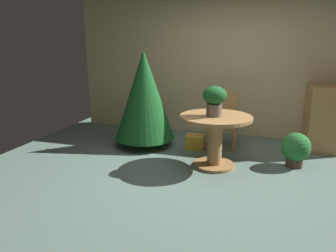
# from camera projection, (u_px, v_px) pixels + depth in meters

# --- Properties ---
(ground_plane) EXTENTS (6.60, 6.60, 0.00)m
(ground_plane) POSITION_uv_depth(u_px,v_px,m) (211.00, 179.00, 3.88)
(ground_plane) COLOR slate
(back_wall_panel) EXTENTS (6.00, 0.10, 2.60)m
(back_wall_panel) POSITION_uv_depth(u_px,v_px,m) (233.00, 65.00, 5.59)
(back_wall_panel) COLOR beige
(back_wall_panel) RESTS_ON ground_plane
(round_dining_table) EXTENTS (0.99, 0.99, 0.73)m
(round_dining_table) POSITION_uv_depth(u_px,v_px,m) (215.00, 132.00, 4.18)
(round_dining_table) COLOR #B27F4C
(round_dining_table) RESTS_ON ground_plane
(flower_vase) EXTENTS (0.32, 0.32, 0.40)m
(flower_vase) POSITION_uv_depth(u_px,v_px,m) (214.00, 98.00, 4.04)
(flower_vase) COLOR #665B51
(flower_vase) RESTS_ON round_dining_table
(wooden_chair_far) EXTENTS (0.47, 0.44, 0.93)m
(wooden_chair_far) POSITION_uv_depth(u_px,v_px,m) (223.00, 116.00, 5.03)
(wooden_chair_far) COLOR #B27F4C
(wooden_chair_far) RESTS_ON ground_plane
(holiday_tree) EXTENTS (0.99, 0.99, 1.59)m
(holiday_tree) POSITION_uv_depth(u_px,v_px,m) (144.00, 95.00, 4.99)
(holiday_tree) COLOR brown
(holiday_tree) RESTS_ON ground_plane
(gift_box_gold) EXTENTS (0.30, 0.23, 0.24)m
(gift_box_gold) POSITION_uv_depth(u_px,v_px,m) (195.00, 142.00, 4.99)
(gift_box_gold) COLOR gold
(gift_box_gold) RESTS_ON ground_plane
(wooden_cabinet) EXTENTS (0.53, 0.75, 1.04)m
(wooden_cabinet) POSITION_uv_depth(u_px,v_px,m) (323.00, 117.00, 4.94)
(wooden_cabinet) COLOR #B27F4C
(wooden_cabinet) RESTS_ON ground_plane
(potted_plant) EXTENTS (0.40, 0.40, 0.49)m
(potted_plant) POSITION_uv_depth(u_px,v_px,m) (296.00, 148.00, 4.22)
(potted_plant) COLOR #4C382D
(potted_plant) RESTS_ON ground_plane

